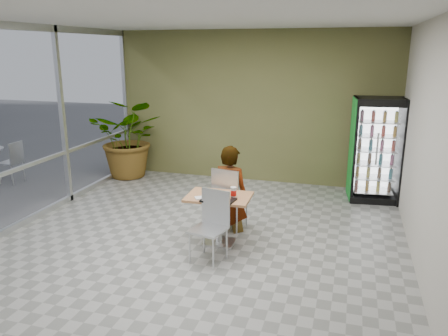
{
  "coord_description": "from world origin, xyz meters",
  "views": [
    {
      "loc": [
        2.07,
        -5.57,
        2.8
      ],
      "look_at": [
        0.2,
        0.74,
        1.0
      ],
      "focal_mm": 35.0,
      "sensor_mm": 36.0,
      "label": 1
    }
  ],
  "objects": [
    {
      "name": "ground",
      "position": [
        0.0,
        0.0,
        0.0
      ],
      "size": [
        7.0,
        7.0,
        0.0
      ],
      "primitive_type": "plane",
      "color": "gray",
      "rests_on": "ground"
    },
    {
      "name": "room_envelope",
      "position": [
        0.0,
        0.0,
        1.6
      ],
      "size": [
        6.0,
        7.0,
        3.2
      ],
      "primitive_type": null,
      "color": "beige",
      "rests_on": "ground"
    },
    {
      "name": "storefront_frame",
      "position": [
        -3.0,
        0.0,
        1.6
      ],
      "size": [
        0.1,
        7.0,
        3.2
      ],
      "primitive_type": null,
      "color": "silver",
      "rests_on": "ground"
    },
    {
      "name": "dining_table",
      "position": [
        0.3,
        0.14,
        0.53
      ],
      "size": [
        0.94,
        0.68,
        0.75
      ],
      "rotation": [
        0.0,
        0.0,
        0.04
      ],
      "color": "#B47B4D",
      "rests_on": "ground"
    },
    {
      "name": "chair_far",
      "position": [
        0.29,
        0.66,
        0.6
      ],
      "size": [
        0.52,
        0.53,
        1.03
      ],
      "rotation": [
        0.0,
        0.0,
        2.98
      ],
      "color": "silver",
      "rests_on": "ground"
    },
    {
      "name": "chair_near",
      "position": [
        0.35,
        -0.34,
        0.57
      ],
      "size": [
        0.51,
        0.51,
        0.97
      ],
      "rotation": [
        0.0,
        0.0,
        -0.22
      ],
      "color": "silver",
      "rests_on": "ground"
    },
    {
      "name": "seated_woman",
      "position": [
        0.3,
        0.72,
        0.54
      ],
      "size": [
        0.67,
        0.49,
        1.67
      ],
      "primitive_type": "imported",
      "rotation": [
        0.0,
        0.0,
        2.98
      ],
      "color": "black",
      "rests_on": "ground"
    },
    {
      "name": "pizza_plate",
      "position": [
        0.24,
        0.24,
        0.77
      ],
      "size": [
        0.35,
        0.27,
        0.03
      ],
      "color": "silver",
      "rests_on": "dining_table"
    },
    {
      "name": "soda_cup",
      "position": [
        0.52,
        0.13,
        0.82
      ],
      "size": [
        0.09,
        0.09,
        0.15
      ],
      "color": "silver",
      "rests_on": "dining_table"
    },
    {
      "name": "napkin_stack",
      "position": [
        0.08,
        -0.05,
        0.76
      ],
      "size": [
        0.18,
        0.18,
        0.02
      ],
      "primitive_type": "cube",
      "rotation": [
        0.0,
        0.0,
        0.59
      ],
      "color": "silver",
      "rests_on": "dining_table"
    },
    {
      "name": "cafeteria_tray",
      "position": [
        0.36,
        -0.07,
        0.76
      ],
      "size": [
        0.48,
        0.38,
        0.03
      ],
      "primitive_type": "cube",
      "rotation": [
        0.0,
        0.0,
        -0.14
      ],
      "color": "black",
      "rests_on": "dining_table"
    },
    {
      "name": "beverage_fridge",
      "position": [
        2.53,
        2.88,
        0.97
      ],
      "size": [
        0.97,
        0.78,
        1.95
      ],
      "rotation": [
        0.0,
        0.0,
        0.12
      ],
      "color": "black",
      "rests_on": "ground"
    },
    {
      "name": "potted_plant",
      "position": [
        -2.65,
        2.98,
        0.88
      ],
      "size": [
        1.76,
        1.57,
        1.77
      ],
      "primitive_type": "imported",
      "rotation": [
        0.0,
        0.0,
        0.13
      ],
      "color": "#315B24",
      "rests_on": "ground"
    }
  ]
}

